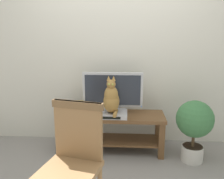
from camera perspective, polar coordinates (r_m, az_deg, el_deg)
name	(u,v)px	position (r m, az deg, el deg)	size (l,w,h in m)	color
ground_plane	(114,173)	(2.75, 0.39, -19.39)	(12.00, 12.00, 0.00)	gray
back_wall	(118,41)	(3.27, 1.39, 11.64)	(7.00, 0.12, 2.80)	beige
tv_stand	(112,125)	(3.08, 0.06, -8.52)	(1.31, 0.45, 0.49)	brown
tv	(113,92)	(3.03, 0.16, -0.59)	(0.76, 0.20, 0.52)	#B7B7BC
media_box	(111,114)	(2.94, -0.15, -5.93)	(0.39, 0.28, 0.06)	#ADADB2
cat	(111,99)	(2.87, -0.15, -2.22)	(0.20, 0.35, 0.46)	olive
wooden_chair	(73,155)	(1.97, -9.32, -15.24)	(0.52, 0.52, 0.96)	olive
book_stack	(76,108)	(3.07, -8.53, -4.29)	(0.24, 0.18, 0.15)	#2D2D33
potted_plant	(194,124)	(2.95, 19.12, -7.80)	(0.43, 0.43, 0.74)	beige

